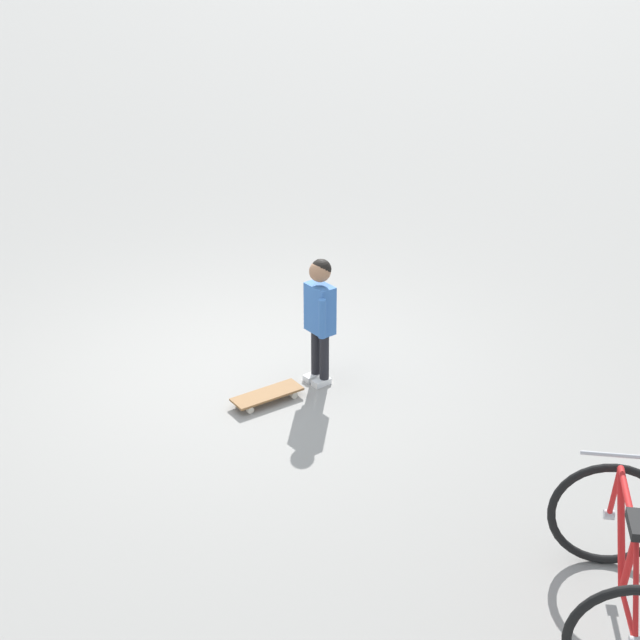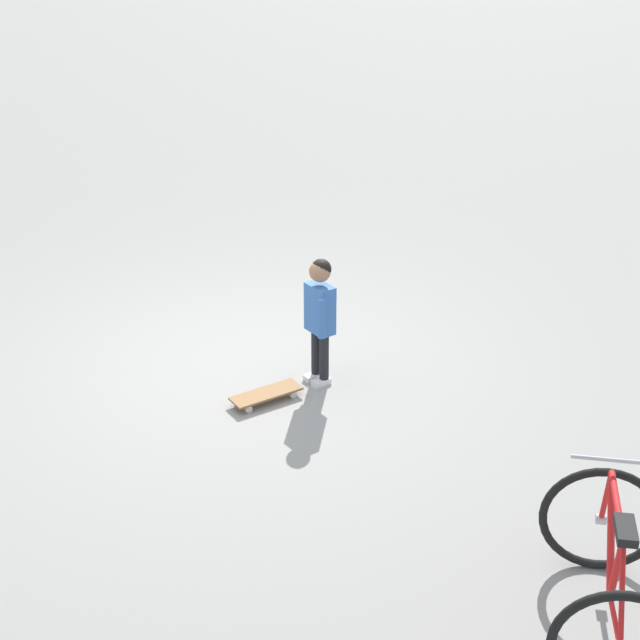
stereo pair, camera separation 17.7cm
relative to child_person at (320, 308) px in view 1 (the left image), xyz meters
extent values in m
plane|color=gray|center=(0.51, 0.45, -0.66)|extent=(50.00, 50.00, 0.00)
cylinder|color=black|center=(-0.05, -0.01, -0.42)|extent=(0.08, 0.08, 0.42)
cube|color=white|center=(-0.06, 0.02, -0.63)|extent=(0.10, 0.16, 0.05)
cylinder|color=black|center=(0.05, 0.01, -0.42)|extent=(0.08, 0.08, 0.42)
cube|color=white|center=(0.05, 0.04, -0.63)|extent=(0.10, 0.16, 0.05)
cube|color=#386BB7|center=(0.00, 0.00, -0.01)|extent=(0.26, 0.17, 0.40)
cylinder|color=#386BB7|center=(-0.17, 0.07, -0.01)|extent=(0.06, 0.06, 0.32)
cylinder|color=#386BB7|center=(0.16, -0.04, -0.01)|extent=(0.06, 0.06, 0.32)
sphere|color=#9E7051|center=(0.00, 0.00, 0.31)|extent=(0.17, 0.17, 0.17)
sphere|color=black|center=(0.00, -0.01, 0.32)|extent=(0.16, 0.16, 0.16)
cube|color=olive|center=(-0.08, 0.51, -0.59)|extent=(0.24, 0.58, 0.02)
cube|color=#B7B7BC|center=(-0.10, 0.71, -0.61)|extent=(0.11, 0.04, 0.02)
cube|color=#B7B7BC|center=(-0.06, 0.32, -0.61)|extent=(0.11, 0.04, 0.02)
cylinder|color=beige|center=(-0.17, 0.71, -0.63)|extent=(0.03, 0.06, 0.06)
cylinder|color=beige|center=(-0.02, 0.72, -0.63)|extent=(0.03, 0.06, 0.06)
cylinder|color=beige|center=(-0.14, 0.31, -0.63)|extent=(0.03, 0.06, 0.06)
cylinder|color=beige|center=(0.01, 0.32, -0.63)|extent=(0.03, 0.06, 0.06)
torus|color=black|center=(-2.76, -0.39, -0.30)|extent=(0.47, 0.59, 0.71)
cylinder|color=#B7B7BC|center=(-2.76, -0.39, -0.30)|extent=(0.08, 0.08, 0.06)
cylinder|color=red|center=(-3.03, -0.18, -0.13)|extent=(0.43, 0.35, 0.48)
cylinder|color=red|center=(-3.07, -0.15, 0.09)|extent=(0.49, 0.39, 0.06)
cylinder|color=red|center=(-3.26, 0.00, -0.12)|extent=(0.13, 0.12, 0.48)
cylinder|color=red|center=(-3.39, 0.10, -0.33)|extent=(0.36, 0.29, 0.08)
cylinder|color=red|center=(-3.43, 0.13, -0.11)|extent=(0.30, 0.24, 0.40)
cylinder|color=red|center=(-2.80, -0.36, -0.10)|extent=(0.12, 0.11, 0.41)
cube|color=black|center=(-3.30, 0.03, 0.16)|extent=(0.24, 0.21, 0.05)
cylinder|color=#B7B7BC|center=(-2.84, -0.33, 0.18)|extent=(0.30, 0.38, 0.02)
camera|label=1|loc=(-5.87, 3.31, 3.17)|focal=53.59mm
camera|label=2|loc=(-5.95, 3.15, 3.17)|focal=53.59mm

